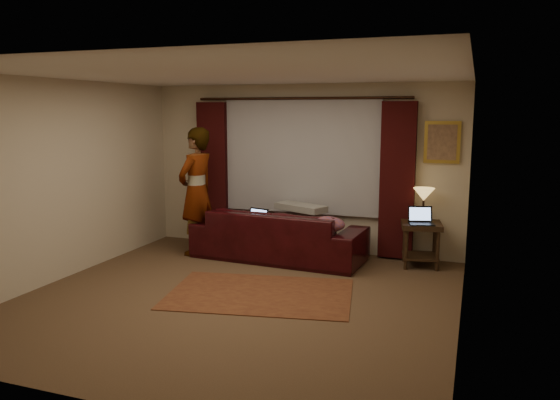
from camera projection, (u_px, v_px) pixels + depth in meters
The scene contains 20 objects.
floor at pixel (238, 299), 6.46m from camera, with size 5.00×5.00×0.01m, color brown.
ceiling at pixel (235, 74), 6.04m from camera, with size 5.00×5.00×0.02m, color silver.
wall_back at pixel (302, 168), 8.57m from camera, with size 5.00×0.02×2.60m, color beige.
wall_front at pixel (93, 236), 3.93m from camera, with size 5.00×0.02×2.60m, color beige.
wall_left at pixel (61, 180), 7.08m from camera, with size 0.02×5.00×2.60m, color beige.
wall_right at pixel (466, 202), 5.41m from camera, with size 0.02×5.00×2.60m, color beige.
sheer_curtain at pixel (301, 156), 8.48m from camera, with size 2.50×0.05×1.80m, color #9E9EA6.
drape_left at pixel (213, 173), 8.99m from camera, with size 0.50×0.14×2.30m, color black.
drape_right at pixel (397, 181), 7.98m from camera, with size 0.50×0.14×2.30m, color black.
curtain_rod at pixel (300, 98), 8.29m from camera, with size 0.04×0.04×3.40m, color black.
picture_frame at pixel (442, 142), 7.76m from camera, with size 0.50×0.04×0.60m, color #AF8D36.
sofa at pixel (279, 225), 8.11m from camera, with size 2.54×1.10×1.03m, color black.
throw_blanket at pixel (301, 189), 8.19m from camera, with size 0.81×0.32×0.09m, color gray.
clothing_pile at pixel (327, 225), 7.60m from camera, with size 0.51×0.39×0.22m, color #7B4252.
laptop_sofa at pixel (254, 218), 8.04m from camera, with size 0.33×0.36×0.24m, color black, non-canonical shape.
area_rug at pixel (260, 294), 6.60m from camera, with size 2.19×1.46×0.01m, color brown.
end_table at pixel (421, 244), 7.74m from camera, with size 0.55×0.55×0.63m, color black.
tiffany_lamp at pixel (423, 205), 7.72m from camera, with size 0.30×0.30×0.48m, color olive, non-canonical shape.
laptop_table at pixel (422, 216), 7.54m from camera, with size 0.33×0.36×0.24m, color black, non-canonical shape.
person at pixel (197, 192), 8.32m from camera, with size 0.57×0.57×1.95m, color gray.
Camera 1 is at (2.57, -5.65, 2.20)m, focal length 35.00 mm.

